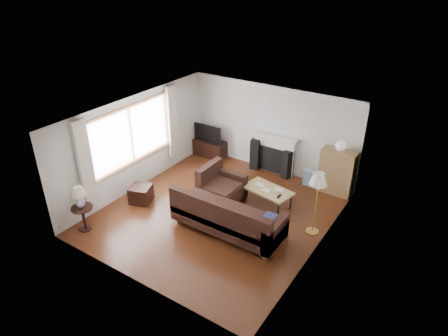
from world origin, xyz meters
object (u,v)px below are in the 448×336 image
Objects in this scene: bookshelf at (337,172)px; coffee_table at (268,197)px; tv_stand at (210,148)px; floor_lamp at (316,204)px; sectional_sofa at (228,214)px; side_table at (84,218)px.

coffee_table is (-1.18, -1.54, -0.37)m from bookshelf.
tv_stand reaches higher than coffee_table.
tv_stand is 3.20m from coffee_table.
floor_lamp reaches higher than tv_stand.
tv_stand is 0.67× the size of floor_lamp.
tv_stand is 0.85× the size of coffee_table.
bookshelf is 1.97m from floor_lamp.
bookshelf reaches higher than sectional_sofa.
tv_stand is at bearing 87.71° from side_table.
coffee_table is at bearing -28.32° from tv_stand.
side_table is at bearing -131.69° from bookshelf.
tv_stand is 3.92m from sectional_sofa.
floor_lamp reaches higher than bookshelf.
sectional_sofa is 4.66× the size of side_table.
side_table is (-4.18, -4.70, -0.31)m from bookshelf.
side_table is (-4.37, -2.74, -0.47)m from floor_lamp.
side_table reaches higher than tv_stand.
sectional_sofa reaches higher than tv_stand.
tv_stand is 1.72× the size of side_table.
floor_lamp is at bearing -6.47° from coffee_table.
floor_lamp is at bearing -84.53° from bookshelf.
tv_stand is at bearing -179.71° from bookshelf.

